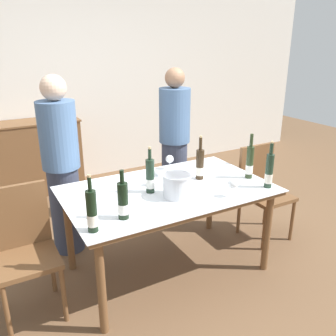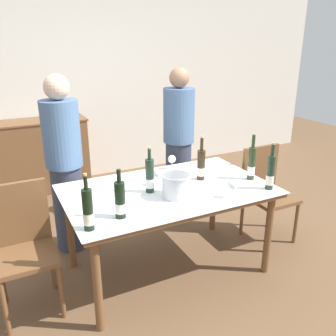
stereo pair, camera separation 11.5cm
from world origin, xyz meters
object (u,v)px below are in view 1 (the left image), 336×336
object	(u,v)px
wine_glass_0	(178,175)
chair_right_end	(262,185)
chair_left_end	(24,243)
person_host	(62,168)
wine_bottle_0	(250,163)
wine_bottle_1	(92,212)
person_guest_left	(174,146)
sideboard_cabinet	(34,158)
dining_table	(168,197)
wine_glass_1	(170,160)
wine_glass_2	(233,185)
wine_bottle_3	(150,177)
wine_bottle_2	(200,165)
wine_bottle_5	(123,202)
wine_glass_3	(157,175)
wine_bottle_4	(269,171)
ice_bucket	(177,185)

from	to	relation	value
wine_glass_0	chair_right_end	bearing A→B (deg)	3.21
chair_left_end	chair_right_end	distance (m)	2.26
person_host	chair_right_end	bearing A→B (deg)	-20.20
wine_bottle_0	wine_bottle_1	xyz separation A→B (m)	(-1.48, -0.23, -0.01)
wine_bottle_1	person_guest_left	world-z (taller)	person_guest_left
sideboard_cabinet	dining_table	world-z (taller)	sideboard_cabinet
wine_glass_1	wine_glass_2	distance (m)	0.79
wine_bottle_0	wine_bottle_3	xyz separation A→B (m)	(-0.89, 0.14, -0.01)
person_guest_left	dining_table	bearing A→B (deg)	-123.07
wine_bottle_2	wine_glass_2	bearing A→B (deg)	-88.89
wine_bottle_5	wine_glass_1	xyz separation A→B (m)	(0.75, 0.70, -0.03)
wine_glass_2	wine_glass_3	size ratio (longest dim) A/B	1.03
chair_right_end	person_guest_left	world-z (taller)	person_guest_left
chair_right_end	person_guest_left	distance (m)	1.01
wine_bottle_1	chair_left_end	size ratio (longest dim) A/B	0.40
wine_glass_3	wine_bottle_2	bearing A→B (deg)	-6.41
wine_bottle_4	wine_glass_3	size ratio (longest dim) A/B	2.84
dining_table	wine_glass_0	world-z (taller)	wine_glass_0
ice_bucket	person_guest_left	bearing A→B (deg)	60.70
wine_glass_0	chair_right_end	size ratio (longest dim) A/B	0.14
sideboard_cabinet	person_host	world-z (taller)	person_host
wine_bottle_4	wine_glass_2	bearing A→B (deg)	-179.27
dining_table	wine_glass_1	distance (m)	0.50
chair_right_end	wine_bottle_3	bearing A→B (deg)	-176.55
wine_bottle_2	wine_bottle_3	bearing A→B (deg)	-174.26
wine_bottle_4	wine_glass_2	world-z (taller)	wine_bottle_4
wine_bottle_0	wine_bottle_5	size ratio (longest dim) A/B	1.14
wine_glass_2	wine_bottle_1	bearing A→B (deg)	179.22
wine_bottle_4	chair_right_end	bearing A→B (deg)	49.24
wine_bottle_2	person_host	world-z (taller)	person_host
person_host	wine_bottle_0	bearing A→B (deg)	-31.98
wine_glass_1	wine_bottle_2	bearing A→B (deg)	-72.68
wine_bottle_5	person_guest_left	bearing A→B (deg)	47.26
wine_bottle_1	wine_glass_1	size ratio (longest dim) A/B	2.81
wine_bottle_1	chair_left_end	xyz separation A→B (m)	(-0.38, 0.45, -0.35)
wine_glass_1	wine_glass_0	bearing A→B (deg)	-109.10
wine_bottle_0	person_guest_left	world-z (taller)	person_guest_left
person_host	person_guest_left	bearing A→B (deg)	5.72
person_host	wine_glass_1	bearing A→B (deg)	-20.78
wine_bottle_5	dining_table	bearing A→B (deg)	29.93
chair_left_end	wine_glass_3	bearing A→B (deg)	0.87
wine_bottle_0	wine_glass_2	world-z (taller)	wine_bottle_0
ice_bucket	person_host	distance (m)	1.13
wine_bottle_2	person_host	bearing A→B (deg)	146.00
wine_bottle_4	chair_left_end	xyz separation A→B (m)	(-1.86, 0.46, -0.36)
wine_bottle_1	wine_bottle_4	bearing A→B (deg)	-0.40
wine_bottle_4	person_host	size ratio (longest dim) A/B	0.24
wine_glass_2	person_guest_left	xyz separation A→B (m)	(0.21, 1.25, -0.04)
dining_table	wine_bottle_5	world-z (taller)	wine_bottle_5
sideboard_cabinet	wine_bottle_0	bearing A→B (deg)	-59.80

